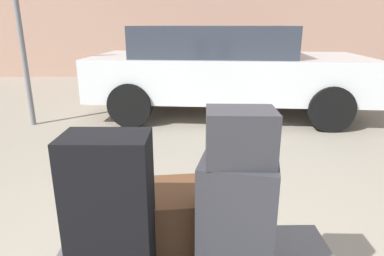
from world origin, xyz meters
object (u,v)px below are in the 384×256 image
Objects in this scene: duffel_bag_brown_front_left at (146,223)px; suitcase_black_stacked_top at (111,218)px; no_parking_sign at (20,27)px; suitcase_charcoal_center at (236,223)px; duffel_bag_charcoal_topmost_pile at (240,137)px; bollard_kerb_near at (313,76)px; parked_car at (224,68)px; bollard_kerb_mid at (382,76)px.

suitcase_black_stacked_top is at bearing -118.85° from duffel_bag_brown_front_left.
duffel_bag_brown_front_left is 4.11m from no_parking_sign.
suitcase_black_stacked_top is 1.27× the size of duffel_bag_brown_front_left.
duffel_bag_brown_front_left is (-0.42, 0.19, -0.12)m from suitcase_charcoal_center.
duffel_bag_charcoal_topmost_pile reaches higher than bollard_kerb_near.
suitcase_black_stacked_top is at bearing -61.46° from no_parking_sign.
duffel_bag_brown_front_left is 0.25× the size of no_parking_sign.
bollard_kerb_near is (3.11, 6.17, -0.21)m from duffel_bag_brown_front_left.
duffel_bag_charcoal_topmost_pile reaches higher than suitcase_black_stacked_top.
bollard_kerb_mid is (3.88, 2.13, -0.46)m from parked_car.
suitcase_charcoal_center is 0.25× the size of no_parking_sign.
duffel_bag_brown_front_left is 7.76m from bollard_kerb_mid.
no_parking_sign is at bearing 120.05° from suitcase_black_stacked_top.
duffel_bag_charcoal_topmost_pile reaches higher than suitcase_charcoal_center.
duffel_bag_brown_front_left is at bearing -116.74° from bollard_kerb_near.
suitcase_black_stacked_top is 0.62m from duffel_bag_charcoal_topmost_pile.
duffel_bag_charcoal_topmost_pile is 0.12× the size of no_parking_sign.
no_parking_sign is at bearing -152.15° from bollard_kerb_near.
no_parking_sign reaches higher than bollard_kerb_mid.
suitcase_charcoal_center reaches higher than bollard_kerb_near.
suitcase_charcoal_center reaches higher than duffel_bag_brown_front_left.
suitcase_black_stacked_top is 4.38m from parked_car.
suitcase_black_stacked_top is at bearing -116.59° from bollard_kerb_near.
suitcase_black_stacked_top is at bearing -170.99° from duffel_bag_charcoal_topmost_pile.
suitcase_charcoal_center is 0.80× the size of suitcase_black_stacked_top.
bollard_kerb_near is at bearing 64.92° from suitcase_black_stacked_top.
duffel_bag_charcoal_topmost_pile is (0.00, 0.00, 0.39)m from suitcase_charcoal_center.
parked_car is at bearing -137.08° from bollard_kerb_near.
no_parking_sign reaches higher than duffel_bag_brown_front_left.
no_parking_sign is (-1.99, 3.67, 0.71)m from suitcase_black_stacked_top.
suitcase_black_stacked_top is 0.16× the size of parked_car.
bollard_kerb_near is (2.29, 2.13, -0.46)m from parked_car.
duffel_bag_charcoal_topmost_pile is 0.46× the size of bollard_kerb_near.
no_parking_sign is at bearing 127.41° from duffel_bag_charcoal_topmost_pile.
bollard_kerb_mid is (1.59, 0.00, 0.00)m from bollard_kerb_near.
bollard_kerb_mid is 7.42m from no_parking_sign.
no_parking_sign is at bearing -157.96° from bollard_kerb_mid.
bollard_kerb_near is at bearing 180.00° from bollard_kerb_mid.
duffel_bag_brown_front_left is at bearing -127.29° from bollard_kerb_mid.
suitcase_black_stacked_top is 8.03m from bollard_kerb_mid.
suitcase_charcoal_center is at bearing -55.09° from no_parking_sign.
no_parking_sign reaches higher than suitcase_charcoal_center.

